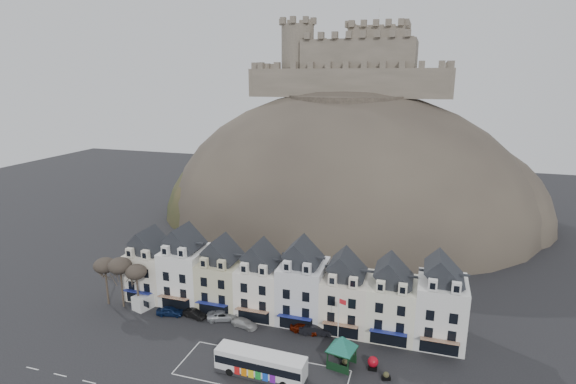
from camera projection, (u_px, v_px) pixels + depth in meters
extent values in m
plane|color=black|center=(244.00, 375.00, 57.40)|extent=(300.00, 300.00, 0.00)
cube|color=silver|center=(262.00, 372.00, 57.97)|extent=(22.00, 7.50, 0.01)
cube|color=silver|center=(153.00, 273.00, 78.07)|extent=(6.80, 8.00, 8.00)
cube|color=black|center=(150.00, 244.00, 76.78)|extent=(6.80, 5.76, 2.80)
cube|color=silver|center=(130.00, 253.00, 73.96)|extent=(1.20, 0.80, 1.60)
cube|color=silver|center=(146.00, 255.00, 73.09)|extent=(1.20, 0.80, 1.60)
cube|color=black|center=(140.00, 297.00, 75.02)|extent=(5.10, 0.06, 2.20)
cube|color=navy|center=(137.00, 292.00, 74.08)|extent=(5.10, 1.29, 0.43)
cube|color=white|center=(187.00, 274.00, 75.96)|extent=(6.80, 8.00, 9.20)
cube|color=black|center=(185.00, 242.00, 74.51)|extent=(6.80, 5.76, 2.80)
cube|color=white|center=(166.00, 251.00, 71.69)|extent=(1.20, 0.80, 1.60)
cube|color=white|center=(182.00, 253.00, 70.82)|extent=(1.20, 0.80, 1.60)
cube|color=black|center=(176.00, 303.00, 73.05)|extent=(5.10, 0.06, 2.20)
cube|color=maroon|center=(173.00, 298.00, 72.11)|extent=(5.10, 1.29, 0.43)
cube|color=beige|center=(224.00, 283.00, 74.14)|extent=(6.80, 8.00, 8.00)
cube|color=black|center=(223.00, 254.00, 72.84)|extent=(6.80, 5.76, 2.80)
cube|color=beige|center=(204.00, 263.00, 70.02)|extent=(1.20, 0.80, 1.60)
cube|color=beige|center=(222.00, 265.00, 69.16)|extent=(1.20, 0.80, 1.60)
cube|color=black|center=(214.00, 309.00, 71.09)|extent=(5.10, 0.06, 2.20)
cube|color=navy|center=(211.00, 304.00, 70.14)|extent=(5.10, 1.29, 0.43)
cube|color=white|center=(262.00, 289.00, 72.17)|extent=(6.80, 8.00, 8.00)
cube|color=black|center=(262.00, 258.00, 70.87)|extent=(6.80, 5.76, 2.80)
cube|color=white|center=(244.00, 268.00, 68.05)|extent=(1.20, 0.80, 1.60)
cube|color=white|center=(263.00, 271.00, 67.19)|extent=(1.20, 0.80, 1.60)
cube|color=black|center=(254.00, 316.00, 69.12)|extent=(5.10, 0.06, 2.20)
cube|color=maroon|center=(252.00, 310.00, 68.18)|extent=(5.10, 1.29, 0.43)
cube|color=silver|center=(303.00, 291.00, 70.05)|extent=(6.80, 8.00, 9.20)
cube|color=black|center=(303.00, 256.00, 68.61)|extent=(6.80, 5.76, 2.80)
cube|color=silver|center=(287.00, 266.00, 65.79)|extent=(1.20, 0.80, 1.60)
cube|color=silver|center=(307.00, 269.00, 64.92)|extent=(1.20, 0.80, 1.60)
cube|color=black|center=(296.00, 323.00, 67.15)|extent=(5.10, 0.06, 2.20)
cube|color=navy|center=(295.00, 317.00, 66.21)|extent=(5.10, 1.29, 0.43)
cube|color=white|center=(346.00, 301.00, 68.23)|extent=(6.80, 8.00, 8.00)
cube|color=black|center=(347.00, 269.00, 66.94)|extent=(6.80, 5.76, 2.80)
cube|color=white|center=(332.00, 280.00, 64.12)|extent=(1.20, 0.80, 1.60)
cube|color=white|center=(353.00, 283.00, 63.25)|extent=(1.20, 0.80, 1.60)
cube|color=black|center=(341.00, 330.00, 65.18)|extent=(5.10, 0.06, 2.20)
cube|color=maroon|center=(340.00, 325.00, 64.24)|extent=(5.10, 1.29, 0.43)
cube|color=white|center=(392.00, 307.00, 66.27)|extent=(6.80, 8.00, 8.00)
cube|color=black|center=(394.00, 275.00, 64.97)|extent=(6.80, 5.76, 2.80)
cube|color=white|center=(381.00, 286.00, 62.15)|extent=(1.20, 0.80, 1.60)
cube|color=white|center=(403.00, 289.00, 61.28)|extent=(1.20, 0.80, 1.60)
cube|color=black|center=(388.00, 338.00, 63.22)|extent=(5.10, 0.06, 2.20)
cube|color=navy|center=(388.00, 333.00, 62.27)|extent=(5.10, 1.29, 0.43)
cube|color=white|center=(441.00, 311.00, 64.15)|extent=(6.80, 8.00, 9.20)
cube|color=black|center=(444.00, 273.00, 62.70)|extent=(6.80, 5.76, 2.80)
cube|color=white|center=(433.00, 285.00, 59.88)|extent=(1.20, 0.80, 1.60)
cube|color=white|center=(456.00, 288.00, 59.02)|extent=(1.20, 0.80, 1.60)
cube|color=black|center=(439.00, 347.00, 61.25)|extent=(5.10, 0.06, 2.20)
cube|color=maroon|center=(440.00, 341.00, 60.30)|extent=(5.10, 1.29, 0.43)
ellipsoid|color=#362F29|center=(344.00, 217.00, 122.09)|extent=(96.00, 76.00, 68.00)
ellipsoid|color=#243118|center=(261.00, 216.00, 122.91)|extent=(52.00, 44.00, 42.00)
ellipsoid|color=#362F29|center=(436.00, 221.00, 118.84)|extent=(56.00, 48.00, 46.00)
ellipsoid|color=#243118|center=(318.00, 232.00, 110.31)|extent=(40.00, 28.00, 28.00)
ellipsoid|color=#362F29|center=(376.00, 235.00, 108.10)|extent=(36.00, 28.00, 24.00)
cylinder|color=#362F29|center=(348.00, 101.00, 114.35)|extent=(30.00, 30.00, 3.00)
cube|color=brown|center=(346.00, 83.00, 109.54)|extent=(48.00, 2.20, 7.00)
cube|color=brown|center=(358.00, 82.00, 128.02)|extent=(48.00, 2.20, 7.00)
cube|color=brown|center=(267.00, 82.00, 125.72)|extent=(2.20, 22.00, 7.00)
cube|color=brown|center=(448.00, 83.00, 111.83)|extent=(2.20, 22.00, 7.00)
cube|color=brown|center=(361.00, 61.00, 116.83)|extent=(28.00, 18.00, 10.00)
cube|color=brown|center=(377.00, 55.00, 117.14)|extent=(14.00, 12.00, 13.00)
cylinder|color=brown|center=(298.00, 61.00, 117.76)|extent=(8.40, 8.40, 18.00)
cylinder|color=silver|center=(379.00, 18.00, 114.90)|extent=(0.16, 0.16, 5.00)
cylinder|color=#382B23|center=(107.00, 288.00, 74.78)|extent=(0.32, 0.32, 5.74)
ellipsoid|color=#383028|center=(105.00, 265.00, 73.75)|extent=(3.61, 3.61, 2.54)
cylinder|color=#382B23|center=(122.00, 290.00, 73.87)|extent=(0.32, 0.32, 6.02)
ellipsoid|color=#383028|center=(120.00, 266.00, 72.80)|extent=(3.78, 3.78, 2.67)
cylinder|color=#382B23|center=(138.00, 294.00, 73.08)|extent=(0.32, 0.32, 5.46)
ellipsoid|color=#383028|center=(136.00, 272.00, 72.10)|extent=(3.43, 3.43, 2.42)
cube|color=#262628|center=(261.00, 373.00, 57.21)|extent=(11.90, 3.20, 0.54)
cube|color=white|center=(261.00, 363.00, 56.82)|extent=(11.90, 3.15, 2.70)
cube|color=black|center=(261.00, 362.00, 56.78)|extent=(11.67, 3.22, 1.02)
cube|color=white|center=(260.00, 354.00, 56.51)|extent=(11.66, 3.03, 0.27)
cube|color=orange|center=(305.00, 365.00, 54.65)|extent=(0.12, 1.29, 0.30)
cylinder|color=black|center=(290.00, 373.00, 57.14)|extent=(1.04, 0.38, 1.03)
cylinder|color=black|center=(230.00, 372.00, 57.31)|extent=(1.04, 0.38, 1.03)
cylinder|color=black|center=(238.00, 361.00, 59.52)|extent=(1.04, 0.38, 1.03)
cube|color=black|center=(336.00, 349.00, 60.84)|extent=(0.18, 0.18, 2.52)
cube|color=black|center=(356.00, 355.00, 59.54)|extent=(0.18, 0.18, 2.52)
cube|color=black|center=(327.00, 360.00, 58.43)|extent=(0.18, 0.18, 2.52)
cube|color=black|center=(348.00, 367.00, 57.13)|extent=(0.18, 0.18, 2.52)
cube|color=black|center=(342.00, 349.00, 58.67)|extent=(4.05, 4.05, 0.13)
cone|color=#125147|center=(342.00, 343.00, 58.43)|extent=(6.81, 6.81, 1.89)
cube|color=black|center=(373.00, 367.00, 58.66)|extent=(1.24, 1.24, 0.45)
sphere|color=#A50917|center=(373.00, 362.00, 58.46)|extent=(1.41, 1.41, 1.41)
cylinder|color=silver|center=(338.00, 323.00, 62.03)|extent=(0.12, 0.12, 8.03)
cube|color=red|center=(342.00, 302.00, 60.86)|extent=(1.05, 0.40, 0.70)
cube|color=silver|center=(149.00, 299.00, 74.59)|extent=(3.69, 5.64, 2.37)
cube|color=black|center=(149.00, 297.00, 74.48)|extent=(2.08, 0.72, 1.02)
cube|color=black|center=(345.00, 365.00, 59.12)|extent=(1.20, 0.88, 0.54)
sphere|color=#243118|center=(345.00, 362.00, 59.01)|extent=(0.76, 0.76, 0.76)
cube|color=black|center=(386.00, 378.00, 56.52)|extent=(1.21, 0.85, 0.55)
sphere|color=#243118|center=(386.00, 375.00, 56.41)|extent=(0.76, 0.76, 0.76)
imported|color=#0C1B40|center=(170.00, 311.00, 71.68)|extent=(4.55, 2.56, 1.46)
imported|color=black|center=(195.00, 314.00, 70.97)|extent=(4.14, 2.15, 1.30)
imported|color=#ADB0B4|center=(224.00, 315.00, 70.44)|extent=(5.60, 4.19, 1.43)
imported|color=#B9B9B9|center=(244.00, 323.00, 68.40)|extent=(4.56, 2.64, 1.24)
imported|color=#5F1405|center=(305.00, 328.00, 66.91)|extent=(4.44, 1.92, 1.49)
imported|color=black|center=(315.00, 329.00, 66.44)|extent=(4.95, 2.50, 1.56)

